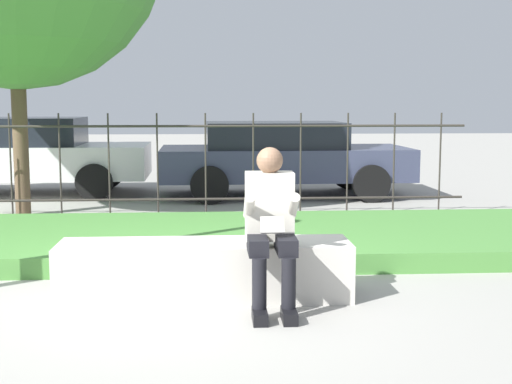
% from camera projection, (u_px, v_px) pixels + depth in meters
% --- Properties ---
extents(ground_plane, '(60.00, 60.00, 0.00)m').
position_uv_depth(ground_plane, '(164.00, 299.00, 5.93)').
color(ground_plane, '#9E9B93').
extents(stone_bench, '(2.41, 0.58, 0.47)m').
position_uv_depth(stone_bench, '(205.00, 273.00, 5.92)').
color(stone_bench, beige).
rests_on(stone_bench, ground_plane).
extents(person_seated_reader, '(0.42, 0.73, 1.27)m').
position_uv_depth(person_seated_reader, '(271.00, 221.00, 5.57)').
color(person_seated_reader, black).
rests_on(person_seated_reader, ground_plane).
extents(grass_berm, '(9.85, 2.70, 0.20)m').
position_uv_depth(grass_berm, '(176.00, 240.00, 7.95)').
color(grass_berm, '#4C893D').
rests_on(grass_berm, ground_plane).
extents(iron_fence, '(7.85, 0.03, 1.47)m').
position_uv_depth(iron_fence, '(182.00, 165.00, 9.72)').
color(iron_fence, '#332D28').
rests_on(iron_fence, ground_plane).
extents(car_parked_center, '(4.26, 2.06, 1.28)m').
position_uv_depth(car_parked_center, '(282.00, 156.00, 12.30)').
color(car_parked_center, '#383D56').
rests_on(car_parked_center, ground_plane).
extents(car_parked_left, '(4.38, 1.97, 1.35)m').
position_uv_depth(car_parked_left, '(20.00, 154.00, 12.48)').
color(car_parked_left, silver).
rests_on(car_parked_left, ground_plane).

